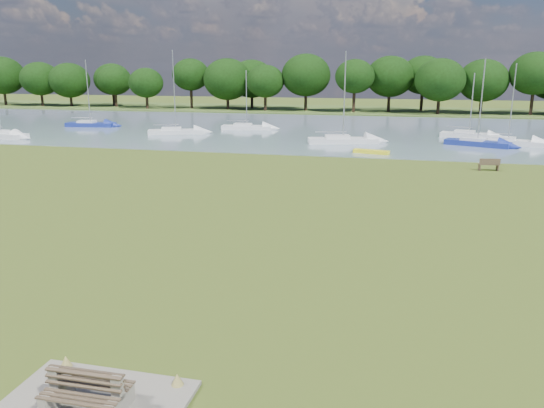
% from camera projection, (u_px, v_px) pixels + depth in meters
% --- Properties ---
extents(ground, '(220.00, 220.00, 0.00)m').
position_uv_depth(ground, '(253.00, 231.00, 25.13)').
color(ground, '#5D6623').
extents(river, '(220.00, 40.00, 0.10)m').
position_uv_depth(river, '(344.00, 130.00, 64.68)').
color(river, slate).
rests_on(river, ground).
extents(far_bank, '(220.00, 20.00, 0.40)m').
position_uv_depth(far_bank, '(362.00, 111.00, 92.93)').
color(far_bank, '#4C6626').
rests_on(far_bank, ground).
extents(bench_pair, '(1.86, 1.11, 1.00)m').
position_uv_depth(bench_pair, '(87.00, 392.00, 11.82)').
color(bench_pair, gray).
rests_on(bench_pair, concrete_pad).
extents(riverbank_bench, '(1.57, 0.67, 0.94)m').
position_uv_depth(riverbank_bench, '(489.00, 165.00, 39.50)').
color(riverbank_bench, brown).
rests_on(riverbank_bench, ground).
extents(kayak, '(3.27, 1.48, 0.32)m').
position_uv_depth(kayak, '(371.00, 152.00, 47.15)').
color(kayak, yellow).
rests_on(kayak, river).
extents(tree_line, '(137.24, 8.03, 9.72)m').
position_uv_depth(tree_line, '(348.00, 78.00, 88.21)').
color(tree_line, black).
rests_on(tree_line, far_bank).
extents(sailboat_1, '(6.61, 2.89, 8.54)m').
position_uv_depth(sailboat_1, '(0.00, 133.00, 57.47)').
color(sailboat_1, silver).
rests_on(sailboat_1, river).
extents(sailboat_2, '(6.12, 3.16, 6.86)m').
position_uv_depth(sailboat_2, '(468.00, 133.00, 57.57)').
color(sailboat_2, silver).
rests_on(sailboat_2, river).
extents(sailboat_3, '(6.24, 3.82, 8.26)m').
position_uv_depth(sailboat_3, '(477.00, 141.00, 51.60)').
color(sailboat_3, navy).
rests_on(sailboat_3, river).
extents(sailboat_4, '(7.23, 3.71, 8.99)m').
position_uv_depth(sailboat_4, '(342.00, 138.00, 53.47)').
color(sailboat_4, silver).
rests_on(sailboat_4, river).
extents(sailboat_5, '(6.39, 2.53, 8.31)m').
position_uv_depth(sailboat_5, '(90.00, 123.00, 68.17)').
color(sailboat_5, navy).
rests_on(sailboat_5, river).
extents(sailboat_6, '(6.46, 3.89, 9.31)m').
position_uv_depth(sailboat_6, '(175.00, 130.00, 60.88)').
color(sailboat_6, silver).
rests_on(sailboat_6, river).
extents(sailboat_7, '(6.30, 2.48, 7.08)m').
position_uv_depth(sailboat_7, '(246.00, 126.00, 65.23)').
color(sailboat_7, silver).
rests_on(sailboat_7, river).
extents(sailboat_8, '(6.94, 3.87, 7.81)m').
position_uv_depth(sailboat_8, '(507.00, 140.00, 52.74)').
color(sailboat_8, silver).
rests_on(sailboat_8, river).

